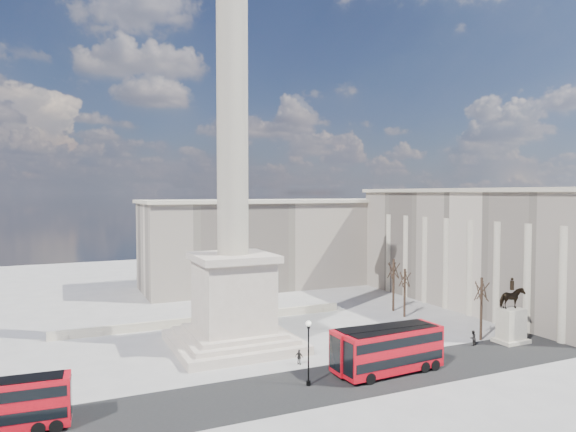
% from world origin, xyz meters
% --- Properties ---
extents(ground, '(180.00, 180.00, 0.00)m').
position_xyz_m(ground, '(0.00, 0.00, 0.00)').
color(ground, '#A4A09B').
rests_on(ground, ground).
extents(asphalt_road, '(120.00, 9.00, 0.01)m').
position_xyz_m(asphalt_road, '(5.00, -10.00, 0.00)').
color(asphalt_road, '#252525').
rests_on(asphalt_road, ground).
extents(nelsons_column, '(14.00, 14.00, 49.85)m').
position_xyz_m(nelsons_column, '(0.00, 5.00, 12.92)').
color(nelsons_column, beige).
rests_on(nelsons_column, ground).
extents(balustrade_wall, '(40.00, 0.60, 1.10)m').
position_xyz_m(balustrade_wall, '(0.00, 16.00, 0.55)').
color(balustrade_wall, beige).
rests_on(balustrade_wall, ground).
extents(building_east, '(19.00, 46.00, 18.60)m').
position_xyz_m(building_east, '(45.00, 10.00, 9.32)').
color(building_east, '#C2B39F').
rests_on(building_east, ground).
extents(building_northeast, '(51.00, 17.00, 16.60)m').
position_xyz_m(building_northeast, '(20.00, 40.00, 8.32)').
color(building_northeast, '#C2B39F').
rests_on(building_northeast, ground).
extents(red_bus_b, '(11.14, 2.81, 4.50)m').
position_xyz_m(red_bus_b, '(11.24, -9.16, 2.36)').
color(red_bus_b, red).
rests_on(red_bus_b, ground).
extents(red_bus_c, '(11.16, 3.24, 4.47)m').
position_xyz_m(red_bus_c, '(11.43, -10.49, 2.35)').
color(red_bus_c, red).
rests_on(red_bus_c, ground).
extents(victorian_lamp, '(0.52, 0.52, 6.09)m').
position_xyz_m(victorian_lamp, '(2.43, -9.75, 3.59)').
color(victorian_lamp, black).
rests_on(victorian_lamp, ground).
extents(equestrian_statue, '(3.71, 2.78, 7.81)m').
position_xyz_m(equestrian_statue, '(30.68, -7.41, 2.69)').
color(equestrian_statue, beige).
rests_on(equestrian_statue, ground).
extents(bare_tree_near, '(1.83, 1.83, 8.02)m').
position_xyz_m(bare_tree_near, '(28.17, -5.13, 6.32)').
color(bare_tree_near, '#332319').
rests_on(bare_tree_near, ground).
extents(bare_tree_mid, '(1.93, 1.93, 7.31)m').
position_xyz_m(bare_tree_mid, '(26.92, 8.22, 5.76)').
color(bare_tree_mid, '#332319').
rests_on(bare_tree_mid, ground).
extents(bare_tree_far, '(2.03, 2.03, 8.28)m').
position_xyz_m(bare_tree_far, '(27.72, 12.02, 6.52)').
color(bare_tree_far, '#332319').
rests_on(bare_tree_far, ground).
extents(pedestrian_walking, '(0.69, 0.50, 1.76)m').
position_xyz_m(pedestrian_walking, '(11.46, -3.79, 0.88)').
color(pedestrian_walking, black).
rests_on(pedestrian_walking, ground).
extents(pedestrian_standing, '(0.95, 0.79, 1.79)m').
position_xyz_m(pedestrian_standing, '(25.59, -6.50, 0.90)').
color(pedestrian_standing, black).
rests_on(pedestrian_standing, ground).
extents(pedestrian_crossing, '(0.85, 0.97, 1.57)m').
position_xyz_m(pedestrian_crossing, '(4.19, -4.10, 0.78)').
color(pedestrian_crossing, black).
rests_on(pedestrian_crossing, ground).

